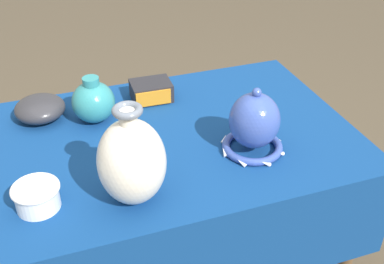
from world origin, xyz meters
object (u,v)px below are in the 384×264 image
object	(u,v)px
vase_dome_bell	(254,125)
cup_wide_porcelain	(37,196)
bowl_shallow_charcoal	(40,109)
vase_tall_bulbous	(132,161)
jar_round_teal	(93,101)
mosaic_tile_box	(150,91)

from	to	relation	value
vase_dome_bell	cup_wide_porcelain	xyz separation A→B (m)	(-0.60, -0.05, -0.05)
cup_wide_porcelain	bowl_shallow_charcoal	distance (m)	0.42
vase_dome_bell	bowl_shallow_charcoal	size ratio (longest dim) A/B	1.29
vase_dome_bell	bowl_shallow_charcoal	bearing A→B (deg)	146.20
vase_tall_bulbous	jar_round_teal	world-z (taller)	vase_tall_bulbous
mosaic_tile_box	bowl_shallow_charcoal	bearing A→B (deg)	-177.26
cup_wide_porcelain	vase_tall_bulbous	bearing A→B (deg)	-11.33
vase_tall_bulbous	jar_round_teal	size ratio (longest dim) A/B	1.80
vase_dome_bell	jar_round_teal	xyz separation A→B (m)	(-0.40, 0.31, -0.02)
vase_tall_bulbous	mosaic_tile_box	world-z (taller)	vase_tall_bulbous
cup_wide_porcelain	jar_round_teal	xyz separation A→B (m)	(0.20, 0.36, 0.03)
bowl_shallow_charcoal	jar_round_teal	bearing A→B (deg)	-21.91
cup_wide_porcelain	jar_round_teal	distance (m)	0.41
vase_tall_bulbous	bowl_shallow_charcoal	size ratio (longest dim) A/B	1.70
mosaic_tile_box	bowl_shallow_charcoal	size ratio (longest dim) A/B	0.87
vase_dome_bell	cup_wide_porcelain	distance (m)	0.60
vase_tall_bulbous	bowl_shallow_charcoal	distance (m)	0.51
mosaic_tile_box	cup_wide_porcelain	world-z (taller)	cup_wide_porcelain
vase_tall_bulbous	cup_wide_porcelain	xyz separation A→B (m)	(-0.23, 0.05, -0.08)
cup_wide_porcelain	jar_round_teal	world-z (taller)	jar_round_teal
vase_tall_bulbous	jar_round_teal	distance (m)	0.41
bowl_shallow_charcoal	jar_round_teal	size ratio (longest dim) A/B	1.06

